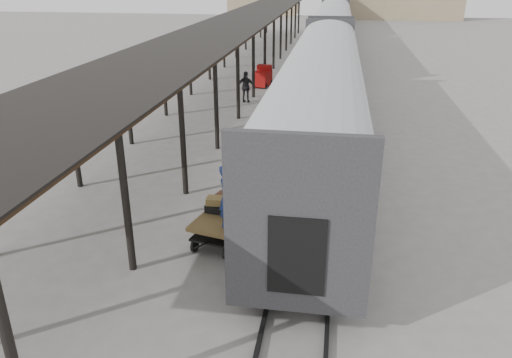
{
  "coord_description": "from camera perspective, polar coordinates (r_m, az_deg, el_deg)",
  "views": [
    {
      "loc": [
        3.78,
        -12.86,
        7.49
      ],
      "look_at": [
        1.59,
        0.74,
        1.7
      ],
      "focal_mm": 35.0,
      "sensor_mm": 36.0,
      "label": 1
    }
  ],
  "objects": [
    {
      "name": "canopy",
      "position": [
        37.71,
        -1.97,
        17.49
      ],
      "size": [
        4.9,
        64.3,
        4.15
      ],
      "color": "#422B19",
      "rests_on": "ground"
    },
    {
      "name": "luggage_tug",
      "position": [
        35.11,
        0.76,
        11.57
      ],
      "size": [
        1.24,
        1.74,
        1.41
      ],
      "rotation": [
        0.0,
        0.0,
        -0.18
      ],
      "color": "maroon",
      "rests_on": "ground"
    },
    {
      "name": "pedestrian",
      "position": [
        30.62,
        -1.14,
        10.46
      ],
      "size": [
        1.13,
        0.51,
        1.89
      ],
      "primitive_type": "imported",
      "rotation": [
        0.0,
        0.0,
        3.09
      ],
      "color": "black",
      "rests_on": "ground"
    },
    {
      "name": "suitcase_stack",
      "position": [
        14.98,
        -3.56,
        -2.76
      ],
      "size": [
        1.36,
        1.13,
        0.45
      ],
      "rotation": [
        0.0,
        0.0,
        -0.24
      ],
      "color": "#3C3C3E",
      "rests_on": "baggage_cart"
    },
    {
      "name": "rails",
      "position": [
        47.44,
        8.56,
        13.55
      ],
      "size": [
        1.54,
        150.0,
        0.12
      ],
      "color": "black",
      "rests_on": "ground"
    },
    {
      "name": "train",
      "position": [
        46.9,
        8.74,
        16.69
      ],
      "size": [
        3.45,
        76.01,
        4.01
      ],
      "color": "silver",
      "rests_on": "ground"
    },
    {
      "name": "ground",
      "position": [
        15.35,
        -6.35,
        -6.55
      ],
      "size": [
        160.0,
        160.0,
        0.0
      ],
      "primitive_type": "plane",
      "color": "slate",
      "rests_on": "ground"
    },
    {
      "name": "porter",
      "position": [
        13.72,
        -3.29,
        -1.95
      ],
      "size": [
        0.58,
        0.74,
        1.78
      ],
      "primitive_type": "imported",
      "rotation": [
        0.0,
        0.0,
        1.3
      ],
      "color": "navy",
      "rests_on": "baggage_cart"
    },
    {
      "name": "baggage_cart",
      "position": [
        14.83,
        -3.61,
        -4.72
      ],
      "size": [
        1.78,
        2.63,
        0.86
      ],
      "rotation": [
        0.0,
        0.0,
        -0.24
      ],
      "color": "brown",
      "rests_on": "ground"
    }
  ]
}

